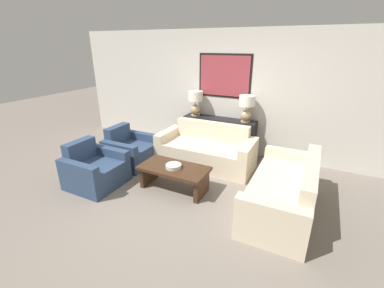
{
  "coord_description": "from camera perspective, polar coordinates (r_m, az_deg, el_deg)",
  "views": [
    {
      "loc": [
        1.91,
        -3.09,
        2.35
      ],
      "look_at": [
        -0.03,
        0.77,
        0.65
      ],
      "focal_mm": 24.0,
      "sensor_mm": 36.0,
      "label": 1
    }
  ],
  "objects": [
    {
      "name": "couch_by_back_wall",
      "position": [
        5.27,
        3.16,
        -1.57
      ],
      "size": [
        1.94,
        0.87,
        0.83
      ],
      "color": "beige",
      "rests_on": "ground_plane"
    },
    {
      "name": "back_wall",
      "position": [
        5.84,
        7.25,
        11.23
      ],
      "size": [
        7.66,
        0.12,
        2.65
      ],
      "color": "beige",
      "rests_on": "ground_plane"
    },
    {
      "name": "table_lamp_left",
      "position": [
        5.86,
        0.8,
        9.51
      ],
      "size": [
        0.32,
        0.32,
        0.56
      ],
      "color": "tan",
      "rests_on": "console_table"
    },
    {
      "name": "decorative_bowl",
      "position": [
        4.28,
        -4.13,
        -4.93
      ],
      "size": [
        0.26,
        0.26,
        0.07
      ],
      "color": "beige",
      "rests_on": "coffee_table"
    },
    {
      "name": "table_lamp_right",
      "position": [
        5.46,
        12.03,
        8.17
      ],
      "size": [
        0.32,
        0.32,
        0.56
      ],
      "color": "tan",
      "rests_on": "console_table"
    },
    {
      "name": "armchair_near_back_wall",
      "position": [
        5.46,
        -13.55,
        -1.53
      ],
      "size": [
        0.83,
        0.87,
        0.78
      ],
      "color": "navy",
      "rests_on": "ground_plane"
    },
    {
      "name": "armchair_near_camera",
      "position": [
        4.84,
        -20.79,
        -5.45
      ],
      "size": [
        0.83,
        0.87,
        0.78
      ],
      "color": "navy",
      "rests_on": "ground_plane"
    },
    {
      "name": "coffee_table",
      "position": [
        4.38,
        -4.03,
        -6.43
      ],
      "size": [
        1.16,
        0.59,
        0.42
      ],
      "color": "#3D2616",
      "rests_on": "ground_plane"
    },
    {
      "name": "ground_plane",
      "position": [
        4.33,
        -4.36,
        -11.49
      ],
      "size": [
        20.0,
        20.0,
        0.0
      ],
      "primitive_type": "plane",
      "color": "slate"
    },
    {
      "name": "console_table",
      "position": [
        5.84,
        5.94,
        1.84
      ],
      "size": [
        1.63,
        0.37,
        0.81
      ],
      "color": "black",
      "rests_on": "ground_plane"
    },
    {
      "name": "couch_by_side",
      "position": [
        4.1,
        19.77,
        -10.06
      ],
      "size": [
        0.87,
        1.94,
        0.83
      ],
      "color": "beige",
      "rests_on": "ground_plane"
    }
  ]
}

